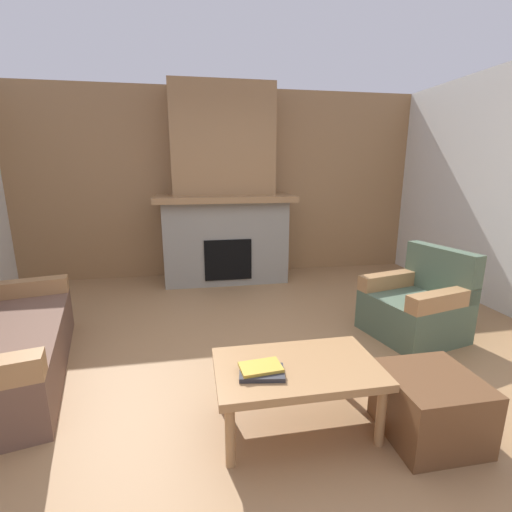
{
  "coord_description": "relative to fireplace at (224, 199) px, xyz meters",
  "views": [
    {
      "loc": [
        -0.45,
        -2.45,
        1.59
      ],
      "look_at": [
        0.2,
        1.19,
        0.68
      ],
      "focal_mm": 25.0,
      "sensor_mm": 36.0,
      "label": 1
    }
  ],
  "objects": [
    {
      "name": "ground",
      "position": [
        0.0,
        -2.62,
        -1.16
      ],
      "size": [
        9.0,
        9.0,
        0.0
      ],
      "primitive_type": "plane",
      "color": "#9E754C"
    },
    {
      "name": "book_stack_near_edge",
      "position": [
        -0.1,
        -3.26,
        -0.71
      ],
      "size": [
        0.28,
        0.22,
        0.05
      ],
      "color": "#2D2D33",
      "rests_on": "coffee_table"
    },
    {
      "name": "coffee_table",
      "position": [
        0.14,
        -3.2,
        -0.79
      ],
      "size": [
        1.0,
        0.6,
        0.43
      ],
      "color": "#A87A4C",
      "rests_on": "ground"
    },
    {
      "name": "wall_back_wood_panel",
      "position": [
        0.0,
        0.38,
        0.19
      ],
      "size": [
        6.0,
        0.12,
        2.7
      ],
      "primitive_type": "cube",
      "color": "#997047",
      "rests_on": "ground"
    },
    {
      "name": "armchair",
      "position": [
        1.66,
        -2.16,
        -0.87
      ],
      "size": [
        0.91,
        0.91,
        0.85
      ],
      "color": "#4C604C",
      "rests_on": "ground"
    },
    {
      "name": "ottoman",
      "position": [
        0.91,
        -3.42,
        -0.96
      ],
      "size": [
        0.52,
        0.52,
        0.4
      ],
      "primitive_type": "cube",
      "color": "brown",
      "rests_on": "ground"
    },
    {
      "name": "fireplace",
      "position": [
        0.0,
        0.0,
        0.0
      ],
      "size": [
        1.9,
        0.82,
        2.7
      ],
      "color": "gray",
      "rests_on": "ground"
    }
  ]
}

